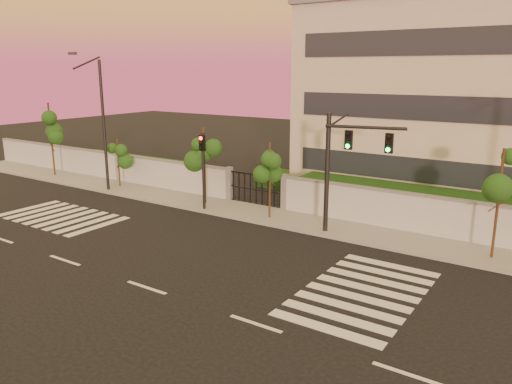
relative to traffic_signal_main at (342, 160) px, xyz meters
The scene contains 14 objects.
ground 10.96m from the traffic_signal_main, 110.16° to the right, with size 120.00×120.00×0.00m, color black.
sidewalk 5.23m from the traffic_signal_main, 166.33° to the left, with size 60.00×3.00×0.15m, color gray.
perimeter_wall 5.00m from the traffic_signal_main, 145.50° to the left, with size 60.00×0.36×2.20m.
hedge_row 6.38m from the traffic_signal_main, 114.95° to the left, with size 41.00×4.25×1.80m.
institutional_building 13.70m from the traffic_signal_main, 66.14° to the left, with size 24.40×12.40×12.25m.
road_markings 8.69m from the traffic_signal_main, 131.03° to the right, with size 57.00×7.62×0.02m.
street_tree_a 24.19m from the traffic_signal_main, behind, with size 1.58×1.26×5.66m.
street_tree_b 17.18m from the traffic_signal_main, behind, with size 1.32×1.05×3.46m.
street_tree_c 9.30m from the traffic_signal_main, behind, with size 1.64×1.30×4.74m.
street_tree_d 4.40m from the traffic_signal_main, behind, with size 1.38×1.10×4.33m.
street_tree_e 6.94m from the traffic_signal_main, ahead, with size 1.48×1.18×4.93m.
traffic_signal_main is the anchor object (origin of this frame).
traffic_signal_secondary 8.51m from the traffic_signal_main, behind, with size 0.36×0.35×4.64m.
streetlight_west 16.99m from the traffic_signal_main, behind, with size 0.54×2.19×9.10m.
Camera 1 is at (13.22, -12.27, 8.09)m, focal length 35.00 mm.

